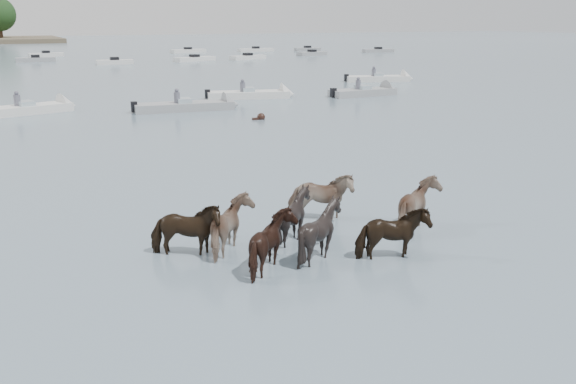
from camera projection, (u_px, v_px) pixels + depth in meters
name	position (u px, v px, depth m)	size (l,w,h in m)	color
ground	(363.00, 251.00, 14.06)	(400.00, 400.00, 0.00)	slate
pony_herd	(310.00, 224.00, 14.19)	(7.71, 4.41, 1.47)	black
swimming_pony	(260.00, 117.00, 32.45)	(0.72, 0.44, 0.44)	black
motorboat_a	(40.00, 108.00, 34.88)	(5.66, 3.05, 1.92)	silver
motorboat_b	(198.00, 106.00, 35.84)	(6.45, 2.32, 1.92)	gray
motorboat_c	(260.00, 95.00, 41.25)	(6.20, 3.10, 1.92)	silver
motorboat_d	(372.00, 92.00, 42.75)	(5.46, 1.65, 1.92)	gray
motorboat_e	(386.00, 79.00, 52.25)	(6.14, 3.46, 1.92)	silver
distant_flotilla	(39.00, 59.00, 77.96)	(105.00, 24.95, 0.93)	silver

